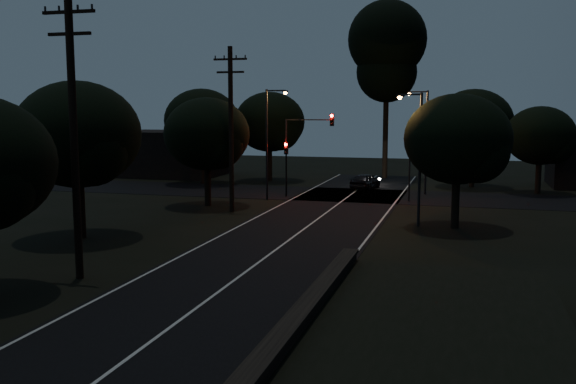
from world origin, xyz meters
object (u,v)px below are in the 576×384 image
Objects in this scene: signal_right at (410,162)px; car at (365,181)px; streetlight_b at (424,135)px; streetlight_c at (417,149)px; utility_pole_far at (231,127)px; tall_pine at (387,50)px; signal_mast at (308,139)px; signal_left at (286,159)px; streetlight_a at (269,136)px; utility_pole_mid at (74,132)px.

signal_right reaches higher than car.
signal_right is 4.45m from streetlight_b.
streetlight_c is 1.91× the size of car.
streetlight_b is 2.04× the size of car.
utility_pole_far is 24.92m from tall_pine.
tall_pine is 2.67× the size of signal_mast.
signal_right is 0.66× the size of signal_mast.
streetlight_a reaches higher than signal_left.
streetlight_c is (8.74, -9.99, 0.01)m from signal_mast.
streetlight_a is at bearing -110.36° from tall_pine.
utility_pole_mid reaches higher than streetlight_a.
tall_pine is 17.98m from signal_right.
car is (-0.48, -9.00, -11.38)m from tall_pine.
signal_right is at bearing 11.34° from streetlight_a.
car is at bearing 49.60° from signal_left.
signal_mast reaches higher than signal_left.
streetlight_a is at bearing 144.31° from streetlight_c.
signal_mast is (1.69, 0.00, 1.50)m from signal_left.
signal_mast is 3.13m from streetlight_a.
utility_pole_mid is 2.68× the size of signal_left.
streetlight_c is at bearing -79.07° from tall_pine.
utility_pole_mid is 1.38× the size of streetlight_a.
tall_pine is at bearing 73.07° from utility_pole_far.
streetlight_a is (-9.91, -1.99, 1.80)m from signal_right.
tall_pine is 19.59m from streetlight_a.
utility_pole_mid reaches higher than streetlight_b.
tall_pine is (7.00, 40.00, 6.31)m from utility_pole_mid.
streetlight_a reaches higher than streetlight_c.
utility_pole_far is 12.05m from streetlight_c.
signal_right is (9.20, 0.00, 0.00)m from signal_left.
signal_right is (10.60, 24.99, -2.90)m from utility_pole_mid.
tall_pine is at bearing 69.64° from streetlight_a.
utility_pole_far is 2.56× the size of signal_left.
signal_mast reaches higher than signal_right.
streetlight_b is 14.01m from streetlight_c.
utility_pole_mid is at bearing -128.26° from streetlight_c.
tall_pine is 4.07× the size of signal_right.
car is at bearing 124.18° from signal_right.
streetlight_b reaches higher than streetlight_c.
streetlight_c is at bearing -43.76° from signal_left.
tall_pine is 18.48m from signal_left.
streetlight_a is at bearing -109.59° from signal_left.
signal_mast is 13.28m from streetlight_c.
tall_pine is 14.52m from car.
tall_pine reaches higher than streetlight_b.
utility_pole_mid reaches higher than car.
streetlight_c reaches higher than signal_mast.
tall_pine reaches higher than streetlight_a.
signal_mast is at bearing 39.77° from streetlight_a.
signal_mast is 9.15m from streetlight_b.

